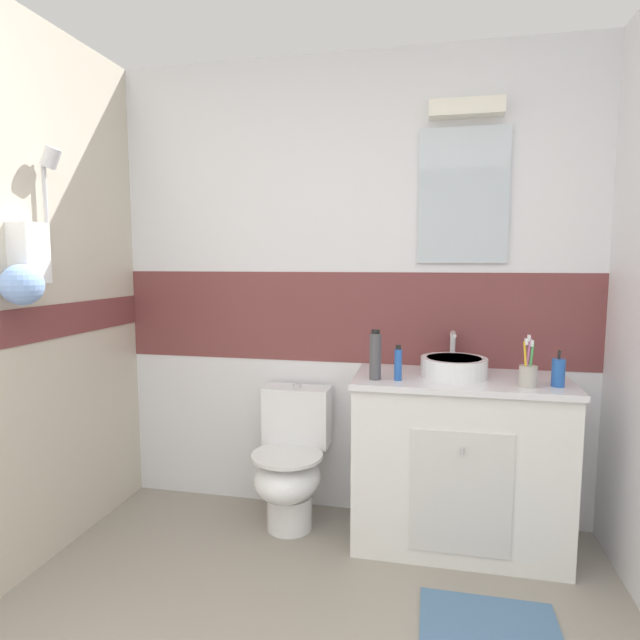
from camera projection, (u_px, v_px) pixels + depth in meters
wall_back_tiled at (351, 289)px, 2.87m from camera, size 3.20×0.20×2.50m
vanity_cabinet at (458, 461)px, 2.56m from camera, size 1.02×0.52×0.85m
sink_basin at (454, 366)px, 2.53m from camera, size 0.32×0.36×0.20m
toilet at (291, 463)px, 2.74m from camera, size 0.37×0.50×0.74m
toothbrush_cup at (528, 374)px, 2.31m from camera, size 0.08×0.08×0.23m
soap_dispenser at (558, 372)px, 2.31m from camera, size 0.06×0.06×0.17m
toothpaste_tube_upright at (398, 364)px, 2.43m from camera, size 0.04×0.04×0.17m
shampoo_bottle_tall at (375, 356)px, 2.45m from camera, size 0.06×0.06×0.24m
bath_mat at (489, 626)px, 2.00m from camera, size 0.53×0.36×0.01m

